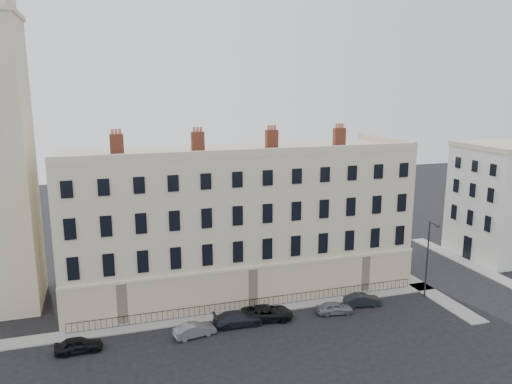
% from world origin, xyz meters
% --- Properties ---
extents(ground, '(160.00, 160.00, 0.00)m').
position_xyz_m(ground, '(0.00, 0.00, 0.00)').
color(ground, black).
rests_on(ground, ground).
extents(terrace, '(36.22, 12.22, 17.00)m').
position_xyz_m(terrace, '(-5.97, 11.97, 7.50)').
color(terrace, beige).
rests_on(terrace, ground).
extents(adjacent_building, '(10.00, 10.00, 14.00)m').
position_xyz_m(adjacent_building, '(29.00, 11.00, 7.00)').
color(adjacent_building, silver).
rests_on(adjacent_building, ground).
extents(pavement_terrace, '(48.00, 2.00, 0.12)m').
position_xyz_m(pavement_terrace, '(-10.00, 5.00, 0.06)').
color(pavement_terrace, gray).
rests_on(pavement_terrace, ground).
extents(pavement_east_return, '(2.00, 24.00, 0.12)m').
position_xyz_m(pavement_east_return, '(13.00, 8.00, 0.06)').
color(pavement_east_return, gray).
rests_on(pavement_east_return, ground).
extents(pavement_adjacent, '(2.00, 20.00, 0.12)m').
position_xyz_m(pavement_adjacent, '(23.00, 10.00, 0.06)').
color(pavement_adjacent, gray).
rests_on(pavement_adjacent, ground).
extents(railings, '(35.00, 0.04, 0.96)m').
position_xyz_m(railings, '(-6.00, 5.40, 0.55)').
color(railings, black).
rests_on(railings, ground).
extents(car_a, '(3.85, 1.62, 1.30)m').
position_xyz_m(car_a, '(-22.30, 1.99, 0.65)').
color(car_a, black).
rests_on(car_a, ground).
extents(car_b, '(3.86, 1.90, 1.22)m').
position_xyz_m(car_b, '(-12.66, 1.74, 0.61)').
color(car_b, slate).
rests_on(car_b, ground).
extents(car_c, '(4.68, 2.03, 1.34)m').
position_xyz_m(car_c, '(-8.47, 2.57, 0.67)').
color(car_c, black).
rests_on(car_c, ground).
extents(car_d, '(5.23, 2.97, 1.38)m').
position_xyz_m(car_d, '(-5.57, 2.83, 0.69)').
color(car_d, black).
rests_on(car_d, ground).
extents(car_e, '(3.70, 1.90, 1.20)m').
position_xyz_m(car_e, '(1.07, 2.07, 0.60)').
color(car_e, slate).
rests_on(car_e, ground).
extents(car_f, '(3.87, 1.88, 1.22)m').
position_xyz_m(car_f, '(4.55, 2.85, 0.61)').
color(car_f, black).
rests_on(car_f, ground).
extents(streetlamp, '(0.35, 1.78, 8.21)m').
position_xyz_m(streetlamp, '(11.78, 2.67, 4.55)').
color(streetlamp, '#2C2C31').
rests_on(streetlamp, ground).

